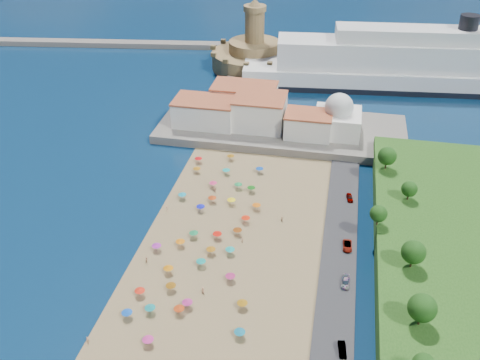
# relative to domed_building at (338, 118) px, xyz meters

# --- Properties ---
(ground) EXTENTS (700.00, 700.00, 0.00)m
(ground) POSITION_rel_domed_building_xyz_m (-30.00, -71.00, -8.97)
(ground) COLOR #071938
(ground) RESTS_ON ground
(terrace) EXTENTS (90.00, 36.00, 3.00)m
(terrace) POSITION_rel_domed_building_xyz_m (-20.00, 2.00, -7.47)
(terrace) COLOR #59544C
(terrace) RESTS_ON ground
(jetty) EXTENTS (18.00, 70.00, 2.40)m
(jetty) POSITION_rel_domed_building_xyz_m (-42.00, 37.00, -7.77)
(jetty) COLOR #59544C
(jetty) RESTS_ON ground
(breakwater) EXTENTS (199.03, 34.77, 2.60)m
(breakwater) POSITION_rel_domed_building_xyz_m (-140.00, 82.00, -7.67)
(breakwater) COLOR #59544C
(breakwater) RESTS_ON ground
(waterfront_buildings) EXTENTS (57.00, 29.00, 11.00)m
(waterfront_buildings) POSITION_rel_domed_building_xyz_m (-33.05, 2.64, -1.10)
(waterfront_buildings) COLOR silver
(waterfront_buildings) RESTS_ON terrace
(domed_building) EXTENTS (16.00, 16.00, 15.00)m
(domed_building) POSITION_rel_domed_building_xyz_m (0.00, 0.00, 0.00)
(domed_building) COLOR silver
(domed_building) RESTS_ON terrace
(fortress) EXTENTS (40.00, 40.00, 32.40)m
(fortress) POSITION_rel_domed_building_xyz_m (-42.00, 67.00, -2.29)
(fortress) COLOR olive
(fortress) RESTS_ON ground
(cruise_ship) EXTENTS (148.29, 36.84, 32.08)m
(cruise_ship) POSITION_rel_domed_building_xyz_m (29.35, 56.87, 0.53)
(cruise_ship) COLOR black
(cruise_ship) RESTS_ON ground
(beach_parasols) EXTENTS (31.92, 117.75, 2.20)m
(beach_parasols) POSITION_rel_domed_building_xyz_m (-31.37, -82.09, -6.83)
(beach_parasols) COLOR gray
(beach_parasols) RESTS_ON beach
(beachgoers) EXTENTS (35.42, 83.21, 1.85)m
(beachgoers) POSITION_rel_domed_building_xyz_m (-32.84, -77.09, -7.85)
(beachgoers) COLOR tan
(beachgoers) RESTS_ON beach
(parked_cars) EXTENTS (2.56, 74.72, 1.42)m
(parked_cars) POSITION_rel_domed_building_xyz_m (6.00, -73.71, -7.58)
(parked_cars) COLOR gray
(parked_cars) RESTS_ON promenade
(hillside_trees) EXTENTS (13.29, 106.18, 7.67)m
(hillside_trees) POSITION_rel_domed_building_xyz_m (18.26, -79.02, 1.16)
(hillside_trees) COLOR #382314
(hillside_trees) RESTS_ON hillside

